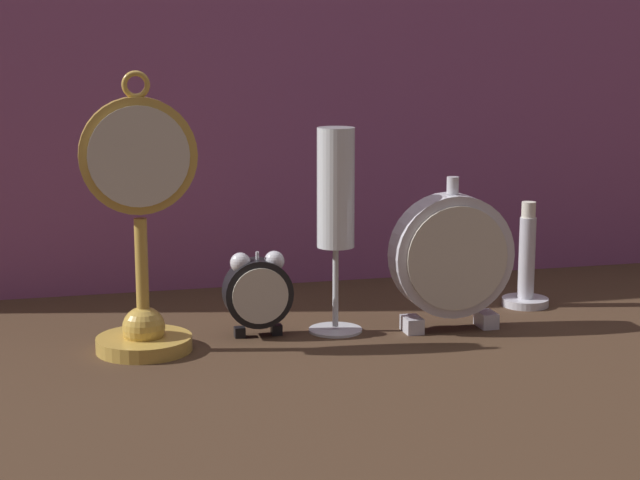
% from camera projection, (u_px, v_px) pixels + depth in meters
% --- Properties ---
extents(ground_plane, '(4.00, 4.00, 0.00)m').
position_uv_depth(ground_plane, '(338.00, 349.00, 1.18)').
color(ground_plane, '#422D1E').
extents(fabric_backdrop_drape, '(1.36, 0.01, 0.69)m').
position_uv_depth(fabric_backdrop_drape, '(275.00, 30.00, 1.42)').
color(fabric_backdrop_drape, '#8E4C7F').
rests_on(fabric_backdrop_drape, ground_plane).
extents(pocket_watch_on_stand, '(0.12, 0.11, 0.30)m').
position_uv_depth(pocket_watch_on_stand, '(141.00, 242.00, 1.15)').
color(pocket_watch_on_stand, gold).
rests_on(pocket_watch_on_stand, ground_plane).
extents(alarm_clock_twin_bell, '(0.08, 0.03, 0.10)m').
position_uv_depth(alarm_clock_twin_bell, '(258.00, 290.00, 1.22)').
color(alarm_clock_twin_bell, black).
rests_on(alarm_clock_twin_bell, ground_plane).
extents(mantel_clock_silver, '(0.14, 0.04, 0.18)m').
position_uv_depth(mantel_clock_silver, '(451.00, 257.00, 1.24)').
color(mantel_clock_silver, silver).
rests_on(mantel_clock_silver, ground_plane).
extents(champagne_flute, '(0.06, 0.06, 0.24)m').
position_uv_depth(champagne_flute, '(336.00, 204.00, 1.22)').
color(champagne_flute, silver).
rests_on(champagne_flute, ground_plane).
extents(brass_candlestick, '(0.06, 0.06, 0.13)m').
position_uv_depth(brass_candlestick, '(526.00, 272.00, 1.36)').
color(brass_candlestick, silver).
rests_on(brass_candlestick, ground_plane).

